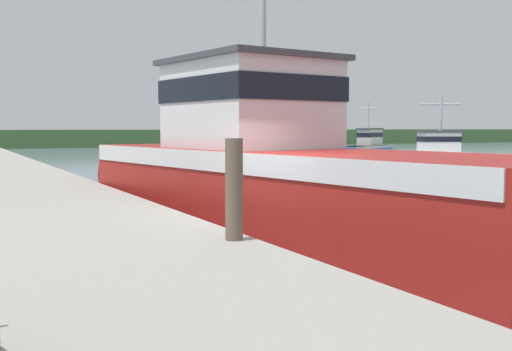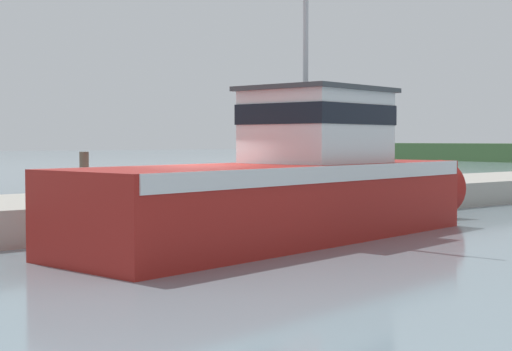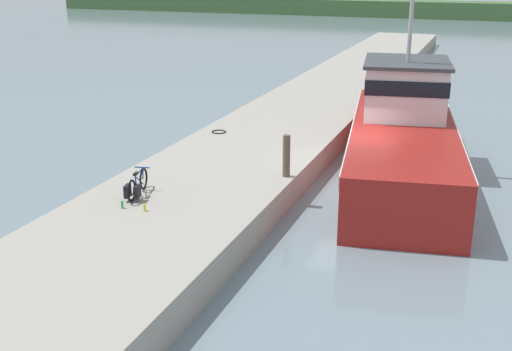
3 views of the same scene
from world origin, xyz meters
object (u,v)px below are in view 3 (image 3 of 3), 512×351
object	(u,v)px
mooring_post	(286,156)
water_bottle_on_curb	(145,207)
bicycle_touring	(136,186)
fishing_boat_main	(403,134)
water_bottle_by_bike	(122,205)

from	to	relation	value
mooring_post	water_bottle_on_curb	world-z (taller)	mooring_post
water_bottle_on_curb	bicycle_touring	bearing A→B (deg)	131.70
bicycle_touring	mooring_post	xyz separation A→B (m)	(3.33, 3.19, 0.33)
bicycle_touring	mooring_post	world-z (taller)	mooring_post
bicycle_touring	mooring_post	bearing A→B (deg)	31.62
fishing_boat_main	bicycle_touring	size ratio (longest dim) A/B	8.88
mooring_post	water_bottle_by_bike	distance (m)	5.23
fishing_boat_main	water_bottle_on_curb	bearing A→B (deg)	-131.79
mooring_post	water_bottle_by_bike	size ratio (longest dim) A/B	6.33
bicycle_touring	water_bottle_by_bike	world-z (taller)	bicycle_touring
fishing_boat_main	water_bottle_by_bike	size ratio (longest dim) A/B	70.42
mooring_post	fishing_boat_main	bearing A→B (deg)	57.38
fishing_boat_main	mooring_post	world-z (taller)	fishing_boat_main
water_bottle_by_bike	water_bottle_on_curb	bearing A→B (deg)	3.11
bicycle_touring	water_bottle_by_bike	xyz separation A→B (m)	(0.09, -0.87, -0.21)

